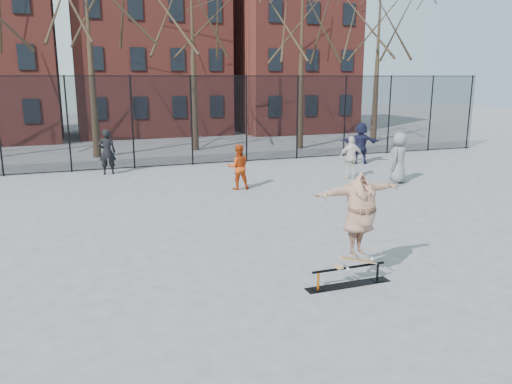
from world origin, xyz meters
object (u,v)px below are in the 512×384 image
object	(u,v)px
skateboard	(358,263)
bystander_navy	(361,143)
bystander_white	(351,158)
bystander_black	(107,152)
skate_rail	(348,278)
bystander_extra	(399,158)
skater	(360,220)
bystander_red	(238,167)

from	to	relation	value
skateboard	bystander_navy	bearing A→B (deg)	58.39
skateboard	bystander_white	distance (m)	10.40
bystander_black	bystander_navy	bearing A→B (deg)	178.64
bystander_white	bystander_navy	bearing A→B (deg)	-112.37
skate_rail	bystander_extra	bearing A→B (deg)	49.46
skateboard	bystander_black	size ratio (longest dim) A/B	0.46
skate_rail	skateboard	world-z (taller)	skateboard
skater	bystander_extra	bearing A→B (deg)	41.72
skateboard	bystander_extra	distance (m)	10.04
skate_rail	bystander_white	bearing A→B (deg)	59.39
skate_rail	bystander_extra	size ratio (longest dim) A/B	0.92
skateboard	skater	bearing A→B (deg)	0.00
bystander_navy	bystander_extra	xyz separation A→B (m)	(-0.96, -4.25, 0.01)
bystander_black	bystander_extra	xyz separation A→B (m)	(10.17, -5.54, 0.03)
skate_rail	skateboard	distance (m)	0.34
skateboard	bystander_red	distance (m)	8.78
skater	bystander_red	world-z (taller)	skater
bystander_red	bystander_navy	distance (m)	7.65
bystander_black	bystander_white	bearing A→B (deg)	159.85
bystander_red	bystander_extra	xyz separation A→B (m)	(5.99, -1.05, 0.15)
bystander_extra	bystander_black	bearing A→B (deg)	-61.63
bystander_white	bystander_extra	distance (m)	1.82
skate_rail	bystander_navy	world-z (taller)	bystander_navy
skater	bystander_navy	xyz separation A→B (m)	(7.37, 11.97, -0.34)
bystander_black	bystander_extra	distance (m)	11.58
skate_rail	skater	bearing A→B (deg)	0.00
bystander_red	bystander_black	bearing A→B (deg)	-38.88
skate_rail	bystander_black	distance (m)	13.75
bystander_white	skater	bearing A→B (deg)	74.93
bystander_navy	skateboard	bearing A→B (deg)	79.29
skate_rail	bystander_black	size ratio (longest dim) A/B	0.95
skater	bystander_black	distance (m)	13.79
bystander_black	bystander_red	size ratio (longest dim) A/B	1.15
skater	bystander_extra	distance (m)	10.03
skate_rail	bystander_extra	distance (m)	10.18
bystander_extra	skater	bearing A→B (deg)	17.26
skate_rail	bystander_black	bearing A→B (deg)	105.09
bystander_black	bystander_white	xyz separation A→B (m)	(8.91, -4.23, -0.09)
skate_rail	bystander_navy	distance (m)	14.18
bystander_red	bystander_white	xyz separation A→B (m)	(4.73, 0.27, 0.03)
skater	bystander_navy	size ratio (longest dim) A/B	1.04
bystander_red	bystander_navy	size ratio (longest dim) A/B	0.85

